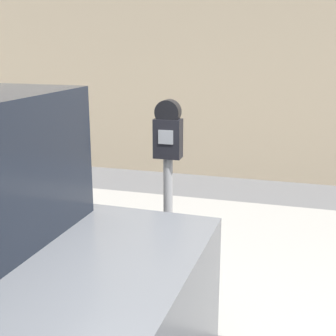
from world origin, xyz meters
The scene contains 3 objects.
sidewalk centered at (0.00, 2.20, 0.05)m, with size 24.00×2.80×0.10m.
building_facade centered at (0.00, 5.14, 2.40)m, with size 24.00×0.30×4.81m.
parking_meter centered at (0.04, 1.18, 1.14)m, with size 0.20×0.12×1.55m.
Camera 1 is at (0.95, -1.97, 2.04)m, focal length 50.00 mm.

